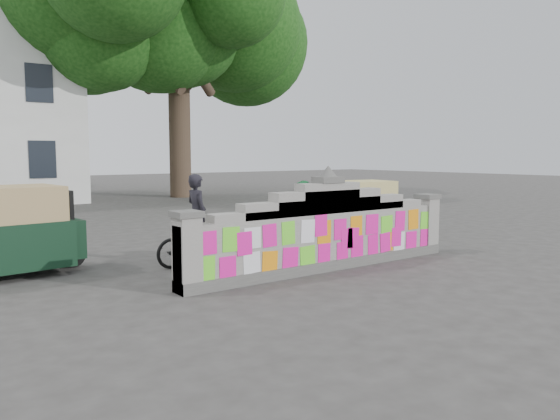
{
  "coord_description": "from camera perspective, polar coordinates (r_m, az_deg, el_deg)",
  "views": [
    {
      "loc": [
        -7.03,
        -7.75,
        2.23
      ],
      "look_at": [
        -0.4,
        1.0,
        1.1
      ],
      "focal_mm": 35.0,
      "sensor_mm": 36.0,
      "label": 1
    }
  ],
  "objects": [
    {
      "name": "rickshaw_right",
      "position": [
        15.77,
        7.77,
        0.46
      ],
      "size": [
        2.71,
        1.56,
        1.46
      ],
      "rotation": [
        0.0,
        0.0,
        2.99
      ],
      "color": "black",
      "rests_on": "ground"
    },
    {
      "name": "ground",
      "position": [
        10.7,
        4.96,
        -6.18
      ],
      "size": [
        100.0,
        100.0,
        0.0
      ],
      "primitive_type": "plane",
      "color": "#383533",
      "rests_on": "ground"
    },
    {
      "name": "parapet_wall",
      "position": [
        10.56,
        5.02,
        -2.2
      ],
      "size": [
        6.48,
        0.44,
        2.01
      ],
      "color": "#4C4C49",
      "rests_on": "ground"
    },
    {
      "name": "cyclist_rider",
      "position": [
        11.05,
        -8.65,
        -1.66
      ],
      "size": [
        0.38,
        0.58,
        1.59
      ],
      "primitive_type": "imported",
      "rotation": [
        0.0,
        0.0,
        1.57
      ],
      "color": "black",
      "rests_on": "ground"
    },
    {
      "name": "pedestrian",
      "position": [
        13.86,
        2.52,
        -0.14
      ],
      "size": [
        0.66,
        0.81,
        1.56
      ],
      "primitive_type": "imported",
      "rotation": [
        0.0,
        0.0,
        -1.48
      ],
      "color": "#258848",
      "rests_on": "ground"
    },
    {
      "name": "shade_tree",
      "position": [
        29.63,
        -10.64,
        18.87
      ],
      "size": [
        12.0,
        10.0,
        12.0
      ],
      "color": "#38281E",
      "rests_on": "ground"
    },
    {
      "name": "cyclist_bike",
      "position": [
        11.1,
        -8.62,
        -3.33
      ],
      "size": [
        1.78,
        0.63,
        0.94
      ],
      "primitive_type": "imported",
      "rotation": [
        0.0,
        0.0,
        1.57
      ],
      "color": "black",
      "rests_on": "ground"
    }
  ]
}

